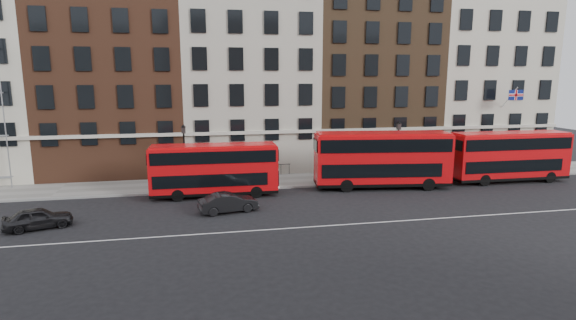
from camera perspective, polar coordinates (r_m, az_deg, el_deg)
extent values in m
plane|color=black|center=(30.10, -1.08, -7.46)|extent=(120.00, 120.00, 0.00)
cube|color=gray|center=(40.08, -3.72, -2.77)|extent=(80.00, 5.00, 0.15)
cube|color=gray|center=(37.68, -3.22, -3.63)|extent=(80.00, 0.30, 0.16)
cube|color=white|center=(28.24, -0.35, -8.69)|extent=(70.00, 0.12, 0.01)
cube|color=brown|center=(46.86, -21.24, 11.95)|extent=(12.80, 10.00, 22.00)
cube|color=#B1AE9C|center=(46.44, -5.10, 10.78)|extent=(12.80, 10.00, 19.00)
cube|color=brown|center=(49.50, 10.11, 11.81)|extent=(12.80, 10.00, 21.00)
cube|color=beige|center=(55.40, 22.75, 10.50)|extent=(12.80, 10.00, 20.00)
cube|color=red|center=(35.50, -9.34, -1.19)|extent=(9.80, 2.52, 3.67)
cube|color=black|center=(35.89, -9.26, -3.89)|extent=(9.81, 2.56, 0.22)
cube|color=black|center=(35.63, -9.76, -2.19)|extent=(8.69, 2.57, 0.98)
cube|color=black|center=(35.28, -9.40, 0.62)|extent=(9.43, 2.58, 0.93)
cube|color=red|center=(35.16, -9.43, 1.81)|extent=(9.52, 2.33, 0.17)
cube|color=black|center=(36.03, -1.46, -2.05)|extent=(0.12, 2.05, 1.21)
cube|color=black|center=(35.82, -1.47, -0.50)|extent=(0.11, 1.77, 0.39)
cylinder|color=black|center=(35.04, -4.05, -4.08)|extent=(0.93, 0.28, 0.93)
cylinder|color=black|center=(37.05, -4.39, -3.27)|extent=(0.93, 0.28, 0.93)
cylinder|color=black|center=(34.96, -13.82, -4.40)|extent=(0.93, 0.28, 0.93)
cylinder|color=black|center=(36.97, -13.62, -3.58)|extent=(0.93, 0.28, 0.93)
cube|color=red|center=(38.44, 11.87, 0.12)|extent=(11.47, 4.09, 4.22)
cube|color=black|center=(38.84, 11.76, -2.76)|extent=(11.48, 4.13, 0.26)
cube|color=black|center=(38.49, 11.37, -0.94)|extent=(10.21, 4.01, 1.12)
cube|color=black|center=(38.22, 11.94, 2.05)|extent=(11.06, 4.12, 1.07)
cube|color=red|center=(38.11, 11.99, 3.32)|extent=(11.13, 3.83, 0.19)
cube|color=black|center=(40.48, 19.55, -0.94)|extent=(0.39, 2.34, 1.39)
cube|color=black|center=(40.28, 19.65, 0.65)|extent=(0.34, 2.02, 0.45)
cylinder|color=black|center=(38.87, 17.40, -2.97)|extent=(1.10, 0.43, 1.07)
cylinder|color=black|center=(41.05, 16.21, -2.20)|extent=(1.10, 0.43, 1.07)
cylinder|color=black|center=(36.96, 7.45, -3.25)|extent=(1.10, 0.43, 1.07)
cylinder|color=black|center=(39.25, 6.77, -2.42)|extent=(1.10, 0.43, 1.07)
cube|color=red|center=(44.54, 26.27, 0.47)|extent=(10.57, 2.62, 3.97)
cube|color=black|center=(44.87, 26.07, -1.88)|extent=(10.57, 2.66, 0.24)
cube|color=black|center=(44.47, 25.89, -0.40)|extent=(9.37, 2.69, 1.05)
cube|color=black|center=(44.36, 26.40, 2.03)|extent=(10.17, 2.70, 1.00)
cube|color=red|center=(44.26, 26.48, 3.06)|extent=(10.27, 2.42, 0.18)
cube|color=black|center=(48.02, 31.28, -0.26)|extent=(0.10, 2.21, 1.31)
cube|color=black|center=(47.86, 31.40, 1.00)|extent=(0.10, 1.91, 0.42)
cylinder|color=black|center=(46.14, 30.31, -1.90)|extent=(1.01, 0.29, 1.00)
cylinder|color=black|center=(47.81, 28.57, -1.34)|extent=(1.01, 0.29, 1.00)
cylinder|color=black|center=(42.24, 23.69, -2.37)|extent=(1.01, 0.29, 1.00)
cylinder|color=black|center=(44.06, 22.06, -1.74)|extent=(1.01, 0.29, 1.00)
imported|color=black|center=(32.06, -29.15, -6.46)|extent=(4.22, 2.72, 1.34)
imported|color=black|center=(31.63, -7.57, -5.37)|extent=(4.32, 2.25, 1.35)
cylinder|color=black|center=(38.10, -12.97, -0.07)|extent=(0.14, 0.14, 4.60)
cylinder|color=black|center=(38.52, -12.85, -3.00)|extent=(0.32, 0.32, 0.60)
cube|color=#262626|center=(37.73, -13.13, 3.74)|extent=(0.32, 0.32, 0.55)
cone|color=black|center=(37.69, -13.16, 4.26)|extent=(0.44, 0.44, 0.25)
cylinder|color=black|center=(40.87, 13.73, 0.61)|extent=(0.14, 0.14, 4.60)
cylinder|color=black|center=(41.26, 13.61, -2.13)|extent=(0.32, 0.32, 0.60)
cube|color=#262626|center=(40.52, 13.89, 4.16)|extent=(0.32, 0.32, 0.55)
cone|color=black|center=(40.48, 13.92, 4.66)|extent=(0.44, 0.44, 0.25)
cylinder|color=black|center=(48.88, 29.37, -0.05)|extent=(0.12, 0.12, 2.60)
cube|color=black|center=(48.53, 29.66, 1.78)|extent=(0.25, 0.30, 0.75)
sphere|color=red|center=(48.38, 29.81, 2.00)|extent=(0.14, 0.14, 0.14)
sphere|color=#0C9919|center=(48.43, 29.76, 1.49)|extent=(0.14, 0.14, 0.14)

